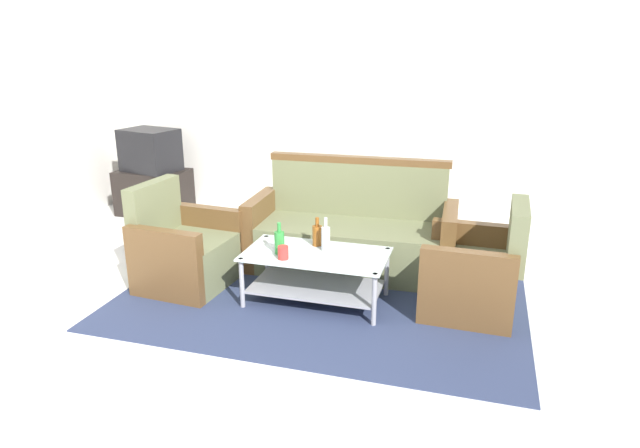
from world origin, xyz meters
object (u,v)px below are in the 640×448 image
(bottle_brown, at_px, (317,235))
(tv_stand, at_px, (154,192))
(couch, at_px, (352,235))
(coffee_table, at_px, (316,270))
(television, at_px, (150,150))
(cup, at_px, (283,253))
(bottle_clear, at_px, (326,238))
(bottle_green, at_px, (279,242))
(armchair_left, at_px, (185,252))
(armchair_right, at_px, (474,275))

(bottle_brown, bearing_deg, tv_stand, 147.66)
(couch, distance_m, tv_stand, 2.80)
(coffee_table, xyz_separation_m, bottle_brown, (-0.04, 0.17, 0.23))
(coffee_table, bearing_deg, television, 145.32)
(cup, height_order, television, television)
(bottle_brown, xyz_separation_m, tv_stand, (-2.47, 1.57, -0.24))
(bottle_clear, xyz_separation_m, cup, (-0.25, -0.26, -0.05))
(tv_stand, bearing_deg, bottle_green, -38.94)
(tv_stand, relative_size, television, 1.17)
(armchair_left, distance_m, tv_stand, 2.19)
(bottle_clear, bearing_deg, tv_stand, 147.25)
(armchair_right, height_order, bottle_clear, armchair_right)
(bottle_brown, distance_m, bottle_green, 0.34)
(couch, bearing_deg, armchair_left, 28.13)
(cup, bearing_deg, tv_stand, 140.38)
(armchair_left, bearing_deg, bottle_brown, 101.94)
(bottle_green, bearing_deg, armchair_right, 11.48)
(coffee_table, bearing_deg, tv_stand, 145.37)
(armchair_left, distance_m, bottle_brown, 1.13)
(armchair_right, xyz_separation_m, coffee_table, (-1.18, -0.21, -0.02))
(couch, relative_size, armchair_left, 2.14)
(armchair_left, xyz_separation_m, coffee_table, (1.15, -0.03, -0.02))
(couch, height_order, television, television)
(coffee_table, bearing_deg, couch, 81.83)
(armchair_right, distance_m, television, 4.02)
(cup, distance_m, television, 3.02)
(armchair_right, xyz_separation_m, bottle_clear, (-1.13, -0.13, 0.22))
(bottle_brown, height_order, tv_stand, bottle_brown)
(armchair_right, xyz_separation_m, cup, (-1.38, -0.39, 0.17))
(armchair_left, bearing_deg, cup, 82.31)
(couch, xyz_separation_m, bottle_brown, (-0.15, -0.58, 0.18))
(bottle_clear, bearing_deg, coffee_table, -122.27)
(armchair_left, height_order, armchair_right, same)
(bottle_clear, bearing_deg, armchair_left, -177.26)
(armchair_left, bearing_deg, bottle_clear, 97.32)
(bottle_clear, distance_m, television, 3.06)
(bottle_green, relative_size, television, 0.36)
(bottle_clear, bearing_deg, couch, 85.33)
(bottle_clear, distance_m, bottle_brown, 0.13)
(armchair_right, bearing_deg, tv_stand, 69.42)
(coffee_table, relative_size, tv_stand, 1.38)
(armchair_left, height_order, tv_stand, armchair_left)
(armchair_left, relative_size, tv_stand, 1.06)
(bottle_clear, xyz_separation_m, tv_stand, (-2.57, 1.65, -0.25))
(armchair_left, height_order, bottle_brown, armchair_left)
(armchair_right, height_order, coffee_table, armchair_right)
(cup, distance_m, tv_stand, 3.01)
(armchair_right, relative_size, coffee_table, 0.77)
(bottle_clear, bearing_deg, bottle_brown, 137.69)
(couch, distance_m, cup, 0.99)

